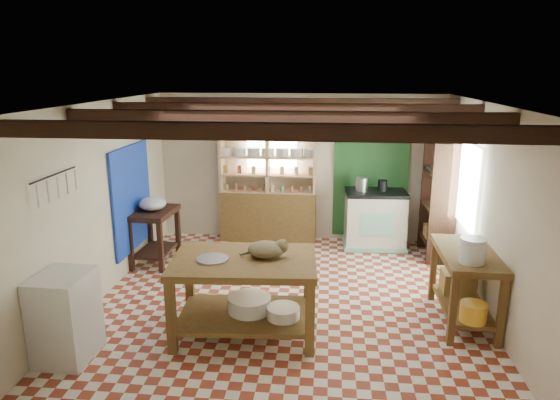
# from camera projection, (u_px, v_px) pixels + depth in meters

# --- Properties ---
(floor) EXTENTS (5.00, 5.00, 0.02)m
(floor) POSITION_uv_depth(u_px,v_px,m) (288.00, 298.00, 6.79)
(floor) COLOR #973521
(floor) RESTS_ON ground
(ceiling) EXTENTS (5.00, 5.00, 0.02)m
(ceiling) POSITION_uv_depth(u_px,v_px,m) (289.00, 103.00, 6.12)
(ceiling) COLOR #4F4F54
(ceiling) RESTS_ON wall_back
(wall_back) EXTENTS (5.00, 0.04, 2.60)m
(wall_back) POSITION_uv_depth(u_px,v_px,m) (300.00, 168.00, 8.86)
(wall_back) COLOR beige
(wall_back) RESTS_ON floor
(wall_front) EXTENTS (5.00, 0.04, 2.60)m
(wall_front) POSITION_uv_depth(u_px,v_px,m) (262.00, 286.00, 4.05)
(wall_front) COLOR beige
(wall_front) RESTS_ON floor
(wall_left) EXTENTS (0.04, 5.00, 2.60)m
(wall_left) POSITION_uv_depth(u_px,v_px,m) (103.00, 200.00, 6.69)
(wall_left) COLOR beige
(wall_left) RESTS_ON floor
(wall_right) EXTENTS (0.04, 5.00, 2.60)m
(wall_right) POSITION_uv_depth(u_px,v_px,m) (488.00, 210.00, 6.21)
(wall_right) COLOR beige
(wall_right) RESTS_ON floor
(ceiling_beams) EXTENTS (5.00, 3.80, 0.15)m
(ceiling_beams) POSITION_uv_depth(u_px,v_px,m) (289.00, 113.00, 6.15)
(ceiling_beams) COLOR #331C11
(ceiling_beams) RESTS_ON ceiling
(blue_wall_patch) EXTENTS (0.04, 1.40, 1.60)m
(blue_wall_patch) POSITION_uv_depth(u_px,v_px,m) (132.00, 198.00, 7.61)
(blue_wall_patch) COLOR #1839B6
(blue_wall_patch) RESTS_ON wall_left
(green_wall_patch) EXTENTS (1.30, 0.04, 2.30)m
(green_wall_patch) POSITION_uv_depth(u_px,v_px,m) (371.00, 172.00, 8.72)
(green_wall_patch) COLOR #1D491F
(green_wall_patch) RESTS_ON wall_back
(window_back) EXTENTS (0.90, 0.02, 0.80)m
(window_back) POSITION_uv_depth(u_px,v_px,m) (272.00, 145.00, 8.78)
(window_back) COLOR silver
(window_back) RESTS_ON wall_back
(window_right) EXTENTS (0.02, 1.30, 1.20)m
(window_right) POSITION_uv_depth(u_px,v_px,m) (466.00, 184.00, 7.15)
(window_right) COLOR silver
(window_right) RESTS_ON wall_right
(utensil_rail) EXTENTS (0.06, 0.90, 0.28)m
(utensil_rail) POSITION_uv_depth(u_px,v_px,m) (55.00, 186.00, 5.41)
(utensil_rail) COLOR black
(utensil_rail) RESTS_ON wall_left
(pot_rack) EXTENTS (0.86, 0.12, 0.36)m
(pot_rack) POSITION_uv_depth(u_px,v_px,m) (376.00, 121.00, 8.08)
(pot_rack) COLOR black
(pot_rack) RESTS_ON ceiling
(shelving_unit) EXTENTS (1.70, 0.34, 2.20)m
(shelving_unit) POSITION_uv_depth(u_px,v_px,m) (268.00, 181.00, 8.78)
(shelving_unit) COLOR tan
(shelving_unit) RESTS_ON floor
(tall_rack) EXTENTS (0.40, 0.86, 2.00)m
(tall_rack) POSITION_uv_depth(u_px,v_px,m) (438.00, 197.00, 8.04)
(tall_rack) COLOR #331C11
(tall_rack) RESTS_ON floor
(work_table) EXTENTS (1.70, 1.19, 0.92)m
(work_table) POSITION_uv_depth(u_px,v_px,m) (245.00, 296.00, 5.77)
(work_table) COLOR brown
(work_table) RESTS_ON floor
(stove) EXTENTS (1.05, 0.73, 1.00)m
(stove) POSITION_uv_depth(u_px,v_px,m) (375.00, 219.00, 8.60)
(stove) COLOR beige
(stove) RESTS_ON floor
(prep_table) EXTENTS (0.64, 0.89, 0.87)m
(prep_table) POSITION_uv_depth(u_px,v_px,m) (155.00, 237.00, 7.88)
(prep_table) COLOR #331C11
(prep_table) RESTS_ON floor
(white_cabinet) EXTENTS (0.54, 0.64, 0.95)m
(white_cabinet) POSITION_uv_depth(u_px,v_px,m) (65.00, 317.00, 5.26)
(white_cabinet) COLOR silver
(white_cabinet) RESTS_ON floor
(right_counter) EXTENTS (0.65, 1.27, 0.91)m
(right_counter) POSITION_uv_depth(u_px,v_px,m) (464.00, 287.00, 6.03)
(right_counter) COLOR brown
(right_counter) RESTS_ON floor
(cat) EXTENTS (0.48, 0.41, 0.19)m
(cat) POSITION_uv_depth(u_px,v_px,m) (266.00, 249.00, 5.67)
(cat) COLOR olive
(cat) RESTS_ON work_table
(steel_tray) EXTENTS (0.39, 0.39, 0.02)m
(steel_tray) POSITION_uv_depth(u_px,v_px,m) (213.00, 259.00, 5.62)
(steel_tray) COLOR #AEAFB6
(steel_tray) RESTS_ON work_table
(basin_large) EXTENTS (0.54, 0.54, 0.18)m
(basin_large) POSITION_uv_depth(u_px,v_px,m) (250.00, 304.00, 5.85)
(basin_large) COLOR silver
(basin_large) RESTS_ON work_table
(basin_small) EXTENTS (0.40, 0.40, 0.13)m
(basin_small) POSITION_uv_depth(u_px,v_px,m) (283.00, 312.00, 5.70)
(basin_small) COLOR silver
(basin_small) RESTS_ON work_table
(kettle_left) EXTENTS (0.21, 0.21, 0.23)m
(kettle_left) POSITION_uv_depth(u_px,v_px,m) (362.00, 184.00, 8.45)
(kettle_left) COLOR #AEAFB6
(kettle_left) RESTS_ON stove
(kettle_right) EXTENTS (0.16, 0.16, 0.19)m
(kettle_right) POSITION_uv_depth(u_px,v_px,m) (382.00, 186.00, 8.44)
(kettle_right) COLOR black
(kettle_right) RESTS_ON stove
(enamel_bowl) EXTENTS (0.44, 0.44, 0.21)m
(enamel_bowl) POSITION_uv_depth(u_px,v_px,m) (153.00, 204.00, 7.74)
(enamel_bowl) COLOR silver
(enamel_bowl) RESTS_ON prep_table
(white_bucket) EXTENTS (0.29, 0.29, 0.28)m
(white_bucket) POSITION_uv_depth(u_px,v_px,m) (472.00, 250.00, 5.54)
(white_bucket) COLOR silver
(white_bucket) RESTS_ON right_counter
(wicker_basket) EXTENTS (0.40, 0.32, 0.28)m
(wicker_basket) POSITION_uv_depth(u_px,v_px,m) (458.00, 282.00, 6.33)
(wicker_basket) COLOR olive
(wicker_basket) RESTS_ON right_counter
(yellow_tub) EXTENTS (0.30, 0.30, 0.22)m
(yellow_tub) POSITION_uv_depth(u_px,v_px,m) (473.00, 312.00, 5.62)
(yellow_tub) COLOR yellow
(yellow_tub) RESTS_ON right_counter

